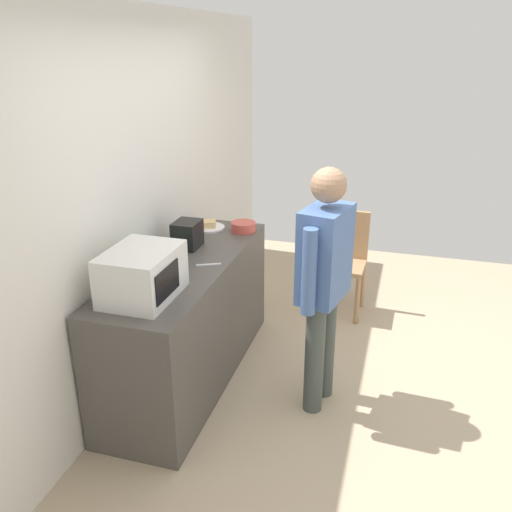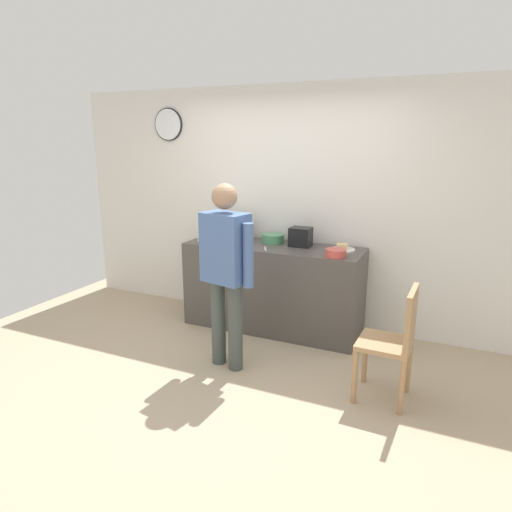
% 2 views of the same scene
% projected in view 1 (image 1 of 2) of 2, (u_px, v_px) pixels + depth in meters
% --- Properties ---
extents(ground_plane, '(6.00, 6.00, 0.00)m').
position_uv_depth(ground_plane, '(353.00, 400.00, 3.81)').
color(ground_plane, tan).
extents(back_wall, '(5.40, 0.13, 2.60)m').
position_uv_depth(back_wall, '(134.00, 205.00, 3.73)').
color(back_wall, silver).
rests_on(back_wall, ground_plane).
extents(kitchen_counter, '(1.90, 0.62, 0.93)m').
position_uv_depth(kitchen_counter, '(189.00, 320.00, 3.93)').
color(kitchen_counter, '#4C4742').
rests_on(kitchen_counter, ground_plane).
extents(microwave, '(0.50, 0.39, 0.30)m').
position_uv_depth(microwave, '(142.00, 274.00, 3.18)').
color(microwave, silver).
rests_on(microwave, kitchen_counter).
extents(sandwich_plate, '(0.26, 0.26, 0.07)m').
position_uv_depth(sandwich_plate, '(209.00, 226.00, 4.41)').
color(sandwich_plate, white).
rests_on(sandwich_plate, kitchen_counter).
extents(salad_bowl, '(0.20, 0.20, 0.08)m').
position_uv_depth(salad_bowl, '(243.00, 227.00, 4.34)').
color(salad_bowl, '#C64C42').
rests_on(salad_bowl, kitchen_counter).
extents(cereal_bowl, '(0.24, 0.24, 0.09)m').
position_uv_depth(cereal_bowl, '(162.00, 256.00, 3.72)').
color(cereal_bowl, '#4C8E60').
rests_on(cereal_bowl, kitchen_counter).
extents(toaster, '(0.22, 0.18, 0.20)m').
position_uv_depth(toaster, '(187.00, 234.00, 3.98)').
color(toaster, black).
rests_on(toaster, kitchen_counter).
extents(fork_utensil, '(0.17, 0.03, 0.01)m').
position_uv_depth(fork_utensil, '(165.00, 244.00, 4.06)').
color(fork_utensil, silver).
rests_on(fork_utensil, kitchen_counter).
extents(spoon_utensil, '(0.09, 0.16, 0.01)m').
position_uv_depth(spoon_utensil, '(209.00, 265.00, 3.69)').
color(spoon_utensil, silver).
rests_on(spoon_utensil, kitchen_counter).
extents(person_standing, '(0.58, 0.32, 1.67)m').
position_uv_depth(person_standing, '(324.00, 274.00, 3.44)').
color(person_standing, '#414A46').
rests_on(person_standing, ground_plane).
extents(wooden_chair, '(0.41, 0.41, 0.94)m').
position_uv_depth(wooden_chair, '(344.00, 257.00, 4.92)').
color(wooden_chair, '#A87F56').
rests_on(wooden_chair, ground_plane).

